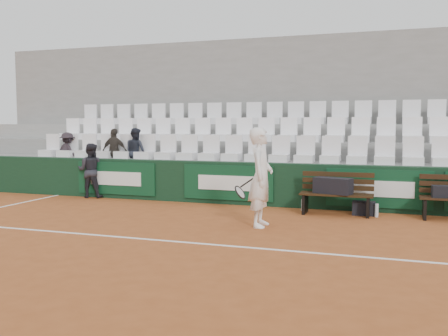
% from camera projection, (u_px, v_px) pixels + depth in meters
% --- Properties ---
extents(ground, '(80.00, 80.00, 0.00)m').
position_uv_depth(ground, '(166.00, 241.00, 8.11)').
color(ground, '#9A4C22').
rests_on(ground, ground).
extents(court_baseline, '(18.00, 0.06, 0.01)m').
position_uv_depth(court_baseline, '(166.00, 241.00, 8.11)').
color(court_baseline, white).
rests_on(court_baseline, ground).
extents(back_barrier, '(18.00, 0.34, 1.00)m').
position_uv_depth(back_barrier, '(240.00, 183.00, 11.81)').
color(back_barrier, '#10321C').
rests_on(back_barrier, ground).
extents(grandstand_tier_front, '(18.00, 0.95, 1.00)m').
position_uv_depth(grandstand_tier_front, '(245.00, 180.00, 12.43)').
color(grandstand_tier_front, gray).
rests_on(grandstand_tier_front, ground).
extents(grandstand_tier_mid, '(18.00, 0.95, 1.45)m').
position_uv_depth(grandstand_tier_mid, '(255.00, 168.00, 13.31)').
color(grandstand_tier_mid, gray).
rests_on(grandstand_tier_mid, ground).
extents(grandstand_tier_back, '(18.00, 0.95, 1.90)m').
position_uv_depth(grandstand_tier_back, '(264.00, 158.00, 14.19)').
color(grandstand_tier_back, '#959593').
rests_on(grandstand_tier_back, ground).
extents(grandstand_rear_wall, '(18.00, 0.30, 4.40)m').
position_uv_depth(grandstand_rear_wall, '(269.00, 114.00, 14.67)').
color(grandstand_rear_wall, gray).
rests_on(grandstand_rear_wall, ground).
extents(seat_row_front, '(11.90, 0.44, 0.63)m').
position_uv_depth(seat_row_front, '(243.00, 148.00, 12.20)').
color(seat_row_front, white).
rests_on(seat_row_front, grandstand_tier_front).
extents(seat_row_mid, '(11.90, 0.44, 0.63)m').
position_uv_depth(seat_row_mid, '(254.00, 129.00, 13.05)').
color(seat_row_mid, white).
rests_on(seat_row_mid, grandstand_tier_mid).
extents(seat_row_back, '(11.90, 0.44, 0.63)m').
position_uv_depth(seat_row_back, '(263.00, 113.00, 13.91)').
color(seat_row_back, white).
rests_on(seat_row_back, grandstand_tier_back).
extents(bench_left, '(1.50, 0.56, 0.45)m').
position_uv_depth(bench_left, '(336.00, 204.00, 10.45)').
color(bench_left, black).
rests_on(bench_left, ground).
extents(sports_bag_left, '(0.84, 0.55, 0.33)m').
position_uv_depth(sports_bag_left, '(333.00, 186.00, 10.41)').
color(sports_bag_left, black).
rests_on(sports_bag_left, bench_left).
extents(sports_bag_right, '(0.53, 0.28, 0.24)m').
position_uv_depth(sports_bag_right, '(446.00, 192.00, 9.85)').
color(sports_bag_right, black).
rests_on(sports_bag_right, bench_right).
extents(sports_bag_ground, '(0.48, 0.30, 0.28)m').
position_uv_depth(sports_bag_ground, '(364.00, 208.00, 10.43)').
color(sports_bag_ground, black).
rests_on(sports_bag_ground, ground).
extents(water_bottle_near, '(0.07, 0.07, 0.25)m').
position_uv_depth(water_bottle_near, '(303.00, 205.00, 10.96)').
color(water_bottle_near, silver).
rests_on(water_bottle_near, ground).
extents(water_bottle_far, '(0.08, 0.08, 0.27)m').
position_uv_depth(water_bottle_far, '(377.00, 210.00, 10.20)').
color(water_bottle_far, silver).
rests_on(water_bottle_far, ground).
extents(tennis_player, '(0.74, 0.70, 1.84)m').
position_uv_depth(tennis_player, '(261.00, 177.00, 9.20)').
color(tennis_player, white).
rests_on(tennis_player, ground).
extents(ball_kid, '(0.79, 0.67, 1.41)m').
position_uv_depth(ball_kid, '(91.00, 170.00, 12.88)').
color(ball_kid, '#202129').
rests_on(ball_kid, ground).
extents(spectator_a, '(0.81, 0.60, 1.12)m').
position_uv_depth(spectator_a, '(67.00, 136.00, 13.86)').
color(spectator_a, black).
rests_on(spectator_a, grandstand_tier_front).
extents(spectator_b, '(0.74, 0.34, 1.23)m').
position_uv_depth(spectator_b, '(114.00, 135.00, 13.37)').
color(spectator_b, '#302C27').
rests_on(spectator_b, grandstand_tier_front).
extents(spectator_c, '(0.75, 0.68, 1.25)m').
position_uv_depth(spectator_c, '(135.00, 135.00, 13.17)').
color(spectator_c, '#1E222D').
rests_on(spectator_c, grandstand_tier_front).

